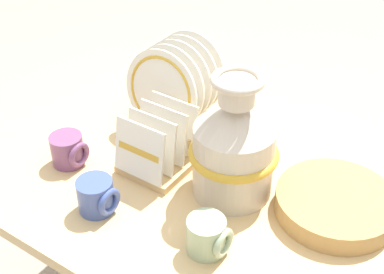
% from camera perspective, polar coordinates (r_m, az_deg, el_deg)
% --- Properties ---
extents(display_table, '(1.12, 0.88, 0.66)m').
position_cam_1_polar(display_table, '(1.51, 0.00, -5.80)').
color(display_table, tan).
rests_on(display_table, ground_plane).
extents(ceramic_vase, '(0.23, 0.23, 0.34)m').
position_cam_1_polar(ceramic_vase, '(1.31, 4.49, -0.98)').
color(ceramic_vase, beige).
rests_on(ceramic_vase, display_table).
extents(dish_rack_round_plates, '(0.25, 0.20, 0.27)m').
position_cam_1_polar(dish_rack_round_plates, '(1.57, -1.95, 4.97)').
color(dish_rack_round_plates, tan).
rests_on(dish_rack_round_plates, display_table).
extents(dish_rack_square_plates, '(0.17, 0.18, 0.18)m').
position_cam_1_polar(dish_rack_square_plates, '(1.44, -3.72, -1.47)').
color(dish_rack_square_plates, tan).
rests_on(dish_rack_square_plates, display_table).
extents(wicker_charger_stack, '(0.29, 0.29, 0.05)m').
position_cam_1_polar(wicker_charger_stack, '(1.36, 15.03, -6.90)').
color(wicker_charger_stack, tan).
rests_on(wicker_charger_stack, display_table).
extents(mug_cobalt_glaze, '(0.10, 0.09, 0.09)m').
position_cam_1_polar(mug_cobalt_glaze, '(1.33, -10.10, -6.23)').
color(mug_cobalt_glaze, '#42569E').
rests_on(mug_cobalt_glaze, display_table).
extents(mug_sage_glaze, '(0.10, 0.09, 0.09)m').
position_cam_1_polar(mug_sage_glaze, '(1.22, 1.71, -10.54)').
color(mug_sage_glaze, '#9EB28E').
rests_on(mug_sage_glaze, display_table).
extents(mug_plum_glaze, '(0.10, 0.09, 0.09)m').
position_cam_1_polar(mug_plum_glaze, '(1.50, -13.03, -1.38)').
color(mug_plum_glaze, '#7A4770').
rests_on(mug_plum_glaze, display_table).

